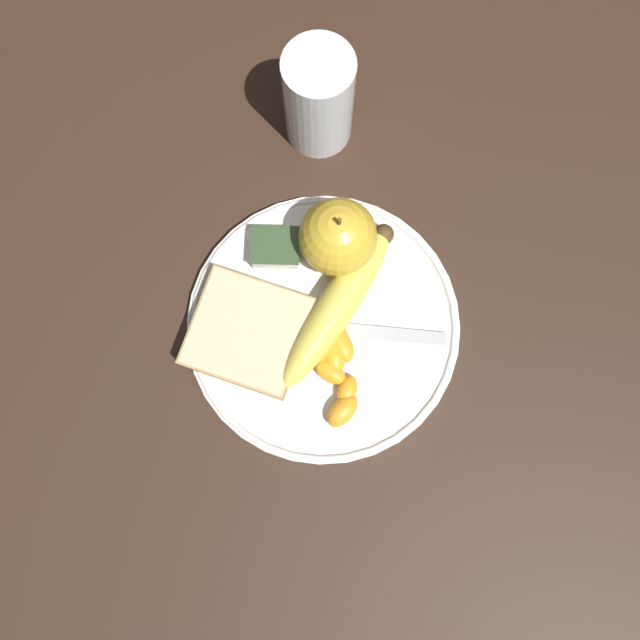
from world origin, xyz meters
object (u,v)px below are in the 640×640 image
object	(u,v)px
juice_glass	(315,101)
jam_packet	(272,248)
plate	(320,325)
bread_slice	(245,332)
apple	(334,237)
fork	(331,328)
banana	(335,304)

from	to	relation	value
juice_glass	jam_packet	bearing A→B (deg)	-105.02
plate	juice_glass	world-z (taller)	juice_glass
bread_slice	apple	bearing A→B (deg)	46.94
bread_slice	fork	world-z (taller)	bread_slice
banana	bread_slice	bearing A→B (deg)	-161.41
plate	banana	size ratio (longest dim) A/B	1.52
plate	bread_slice	world-z (taller)	bread_slice
plate	fork	bearing A→B (deg)	-22.27
apple	fork	xyz separation A→B (m)	(-0.00, -0.08, -0.03)
apple	jam_packet	distance (m)	0.06
banana	fork	distance (m)	0.03
banana	plate	bearing A→B (deg)	-129.31
plate	banana	bearing A→B (deg)	50.69
fork	jam_packet	xyz separation A→B (m)	(-0.06, 0.07, 0.01)
fork	bread_slice	bearing A→B (deg)	9.32
plate	banana	xyz separation A→B (m)	(0.01, 0.02, 0.02)
juice_glass	fork	bearing A→B (deg)	-84.45
apple	banana	bearing A→B (deg)	-87.75
fork	plate	bearing A→B (deg)	-18.37
bread_slice	plate	bearing A→B (deg)	9.54
fork	juice_glass	bearing A→B (deg)	-80.56
apple	jam_packet	bearing A→B (deg)	-176.15
bread_slice	fork	size ratio (longest dim) A/B	0.71
apple	jam_packet	xyz separation A→B (m)	(-0.06, -0.00, -0.03)
apple	banana	world-z (taller)	apple
banana	bread_slice	distance (m)	0.09
apple	bread_slice	bearing A→B (deg)	-133.06
juice_glass	bread_slice	size ratio (longest dim) A/B	0.87
banana	fork	bearing A→B (deg)	-98.85
plate	juice_glass	xyz separation A→B (m)	(-0.01, 0.21, 0.04)
juice_glass	jam_packet	xyz separation A→B (m)	(-0.04, -0.14, -0.03)
juice_glass	plate	bearing A→B (deg)	-87.10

